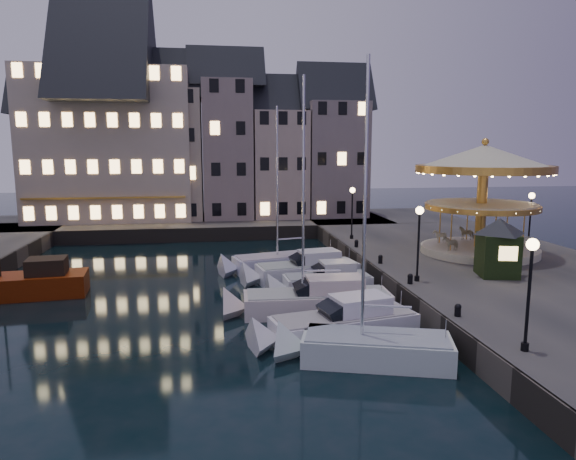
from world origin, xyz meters
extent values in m
plane|color=black|center=(0.00, 0.00, 0.00)|extent=(160.00, 160.00, 0.00)
cube|color=#474442|center=(14.00, 6.00, 0.65)|extent=(16.00, 56.00, 1.30)
cube|color=#474442|center=(-8.00, 28.00, 0.65)|extent=(44.00, 12.00, 1.30)
cube|color=#47423A|center=(6.00, 6.00, 0.65)|extent=(0.15, 44.00, 1.30)
cube|color=#47423A|center=(-6.00, 22.00, 0.65)|extent=(48.00, 0.15, 1.30)
cylinder|color=black|center=(7.20, -9.00, 1.45)|extent=(0.28, 0.28, 0.30)
cylinder|color=black|center=(7.20, -9.00, 3.20)|extent=(0.12, 0.12, 3.80)
sphere|color=#FFD18C|center=(7.20, -9.00, 5.25)|extent=(0.44, 0.44, 0.44)
cylinder|color=black|center=(7.20, 1.00, 1.45)|extent=(0.28, 0.28, 0.30)
cylinder|color=black|center=(7.20, 1.00, 3.20)|extent=(0.12, 0.12, 3.80)
sphere|color=#FFD18C|center=(7.20, 1.00, 5.25)|extent=(0.44, 0.44, 0.44)
cylinder|color=black|center=(7.20, 14.50, 1.45)|extent=(0.28, 0.28, 0.30)
cylinder|color=black|center=(7.20, 14.50, 3.20)|extent=(0.12, 0.12, 3.80)
sphere|color=#FFD18C|center=(7.20, 14.50, 5.25)|extent=(0.44, 0.44, 0.44)
cylinder|color=black|center=(18.50, 8.00, 1.45)|extent=(0.28, 0.28, 0.30)
cylinder|color=black|center=(18.50, 8.00, 3.20)|extent=(0.12, 0.12, 3.80)
sphere|color=#FFD18C|center=(18.50, 8.00, 5.25)|extent=(0.44, 0.44, 0.44)
cylinder|color=black|center=(6.60, -5.00, 1.50)|extent=(0.28, 0.28, 0.40)
sphere|color=black|center=(6.60, -5.00, 1.72)|extent=(0.30, 0.30, 0.30)
cylinder|color=black|center=(6.60, 0.50, 1.50)|extent=(0.28, 0.28, 0.40)
sphere|color=black|center=(6.60, 0.50, 1.72)|extent=(0.30, 0.30, 0.30)
cylinder|color=black|center=(6.60, 5.50, 1.50)|extent=(0.28, 0.28, 0.40)
sphere|color=black|center=(6.60, 5.50, 1.72)|extent=(0.30, 0.30, 0.30)
cylinder|color=black|center=(6.60, 11.00, 1.50)|extent=(0.28, 0.28, 0.40)
sphere|color=black|center=(6.60, 11.00, 1.72)|extent=(0.30, 0.30, 0.30)
cube|color=#979772|center=(-19.50, 30.00, 6.80)|extent=(5.00, 8.00, 11.00)
cube|color=slate|center=(-14.05, 30.00, 7.30)|extent=(5.60, 8.00, 12.00)
cube|color=tan|center=(-8.00, 30.00, 7.80)|extent=(6.20, 8.00, 13.00)
cube|color=gray|center=(-2.25, 30.00, 8.30)|extent=(5.00, 8.00, 14.00)
cube|color=#B69F91|center=(3.20, 30.00, 6.80)|extent=(5.60, 8.00, 11.00)
cube|color=gray|center=(9.25, 30.00, 7.30)|extent=(6.20, 8.00, 12.00)
cube|color=beige|center=(-14.00, 30.00, 8.80)|extent=(16.00, 9.00, 15.00)
cube|color=silver|center=(2.47, -6.35, 0.45)|extent=(6.36, 3.90, 1.30)
cube|color=gray|center=(2.47, -6.35, 1.12)|extent=(6.02, 3.64, 0.10)
cylinder|color=silver|center=(1.90, -6.18, 6.31)|extent=(0.14, 0.14, 10.42)
cube|color=silver|center=(1.85, -3.60, 0.45)|extent=(6.96, 3.56, 1.30)
cube|color=gray|center=(1.85, -3.60, 1.12)|extent=(6.60, 3.32, 0.10)
cube|color=silver|center=(2.63, -3.43, 1.55)|extent=(2.82, 2.16, 0.80)
cube|color=black|center=(1.33, -3.71, 1.45)|extent=(1.44, 1.75, 0.92)
cube|color=silver|center=(1.37, 0.12, 0.45)|extent=(7.76, 2.59, 1.30)
cube|color=gray|center=(1.37, 0.12, 1.12)|extent=(7.37, 2.40, 0.10)
cube|color=silver|center=(2.29, 0.08, 1.55)|extent=(2.98, 1.82, 0.80)
cube|color=black|center=(0.76, 0.15, 1.45)|extent=(1.34, 1.64, 0.98)
cylinder|color=silver|center=(0.61, 0.16, 6.26)|extent=(0.14, 0.14, 10.32)
cube|color=silver|center=(2.71, 3.64, 0.45)|extent=(5.21, 2.23, 1.30)
cube|color=gray|center=(2.71, 3.64, 1.12)|extent=(4.94, 2.06, 0.10)
cube|color=silver|center=(3.33, 3.67, 1.55)|extent=(2.02, 1.57, 0.80)
cube|color=black|center=(2.31, 3.62, 1.45)|extent=(1.00, 1.42, 0.82)
cube|color=silver|center=(2.14, 6.92, 0.45)|extent=(6.90, 3.29, 1.30)
cube|color=gray|center=(2.14, 6.92, 1.12)|extent=(6.54, 3.06, 0.10)
cube|color=silver|center=(2.92, 7.05, 1.55)|extent=(2.76, 2.06, 0.80)
cube|color=black|center=(1.61, 6.83, 1.45)|extent=(1.38, 1.71, 0.92)
cube|color=silver|center=(1.25, 9.95, 0.45)|extent=(7.90, 3.97, 1.30)
cube|color=gray|center=(1.25, 9.95, 1.12)|extent=(7.49, 3.70, 0.10)
cylinder|color=silver|center=(0.51, 9.77, 6.21)|extent=(0.14, 0.14, 10.22)
cube|color=#6B1D03|center=(-15.13, 5.62, 0.55)|extent=(7.52, 3.26, 1.50)
cube|color=black|center=(-13.64, 5.78, 1.75)|extent=(2.31, 1.96, 0.97)
cylinder|color=beige|center=(14.43, 7.50, 1.55)|extent=(7.91, 7.91, 0.49)
cylinder|color=gold|center=(14.43, 7.50, 4.86)|extent=(0.69, 0.69, 6.13)
cylinder|color=beige|center=(14.43, 7.50, 4.76)|extent=(7.32, 7.32, 0.18)
cylinder|color=gold|center=(14.43, 7.50, 4.58)|extent=(7.60, 7.60, 0.35)
cone|color=beige|center=(14.43, 7.50, 8.03)|extent=(9.10, 9.10, 1.58)
cylinder|color=gold|center=(14.43, 7.50, 7.18)|extent=(9.10, 9.10, 0.49)
sphere|color=gold|center=(14.43, 7.50, 9.01)|extent=(0.49, 0.49, 0.49)
imported|color=beige|center=(17.08, 8.32, 2.29)|extent=(1.65, 1.19, 0.99)
cube|color=black|center=(12.20, 1.42, 2.52)|extent=(2.43, 2.43, 2.44)
pyramid|color=black|center=(12.20, 1.42, 4.66)|extent=(3.26, 3.26, 0.92)
camera|label=1|loc=(-3.99, -25.31, 8.64)|focal=32.00mm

